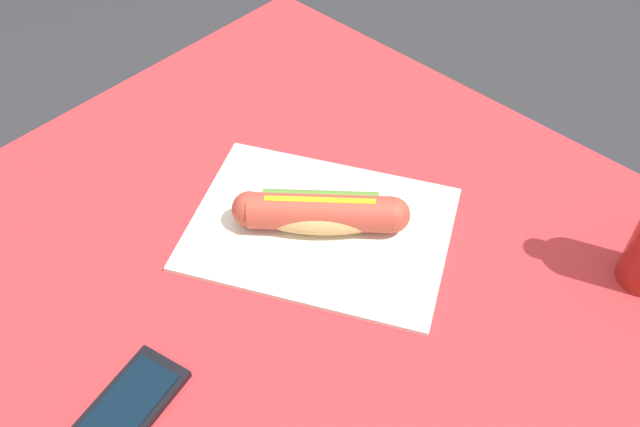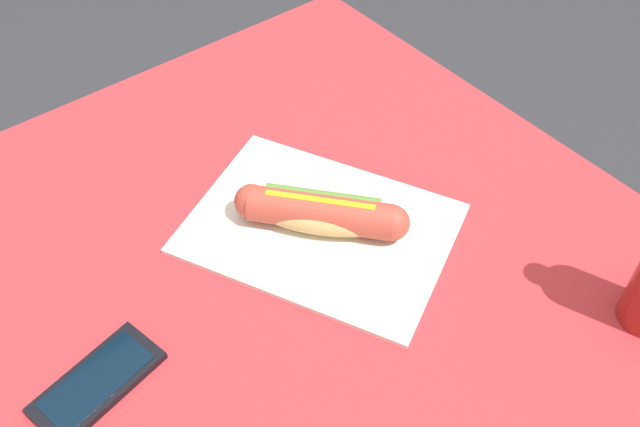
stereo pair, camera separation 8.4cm
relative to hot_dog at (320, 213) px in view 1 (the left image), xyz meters
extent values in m
cylinder|color=brown|center=(-0.32, -0.36, -0.43)|extent=(0.07, 0.07, 0.73)
cylinder|color=brown|center=(-0.32, 0.25, -0.43)|extent=(0.07, 0.07, 0.73)
cube|color=brown|center=(0.06, -0.05, -0.05)|extent=(0.91, 0.77, 0.03)
cube|color=#B72D33|center=(0.06, -0.05, -0.03)|extent=(0.97, 0.83, 0.00)
cube|color=silver|center=(0.00, 0.00, -0.03)|extent=(0.38, 0.34, 0.01)
ellipsoid|color=tan|center=(0.00, 0.00, 0.00)|extent=(0.16, 0.15, 0.04)
cylinder|color=#B24233|center=(0.00, 0.00, 0.00)|extent=(0.16, 0.15, 0.04)
sphere|color=#B24233|center=(0.07, 0.06, 0.00)|extent=(0.04, 0.04, 0.04)
sphere|color=#B24233|center=(-0.07, -0.06, 0.00)|extent=(0.04, 0.04, 0.04)
cube|color=yellow|center=(0.00, 0.00, 0.02)|extent=(0.11, 0.09, 0.00)
cylinder|color=#568433|center=(-0.01, 0.01, 0.01)|extent=(0.12, 0.11, 0.02)
cube|color=black|center=(0.02, -0.31, -0.03)|extent=(0.09, 0.14, 0.01)
cube|color=black|center=(0.02, -0.31, -0.02)|extent=(0.07, 0.12, 0.00)
camera|label=1|loc=(0.39, -0.41, 0.62)|focal=39.08mm
camera|label=2|loc=(0.44, -0.35, 0.62)|focal=39.08mm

